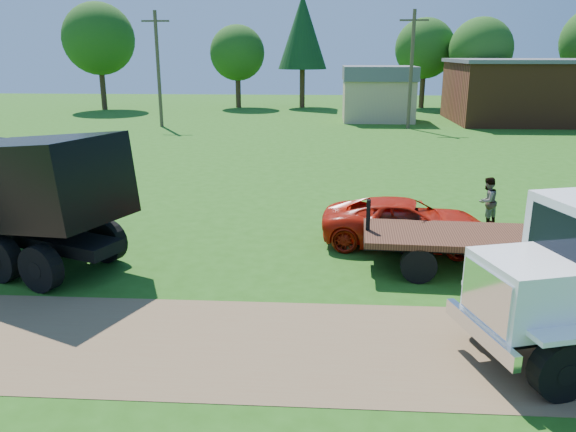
{
  "coord_description": "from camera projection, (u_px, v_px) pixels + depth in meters",
  "views": [
    {
      "loc": [
        -0.8,
        -10.54,
        5.99
      ],
      "look_at": [
        -1.71,
        4.28,
        1.6
      ],
      "focal_mm": 35.0,
      "sensor_mm": 36.0,
      "label": 1
    }
  ],
  "objects": [
    {
      "name": "ground",
      "position": [
        357.0,
        348.0,
        11.74
      ],
      "size": [
        140.0,
        140.0,
        0.0
      ],
      "primitive_type": "plane",
      "color": "#245412",
      "rests_on": "ground"
    },
    {
      "name": "dirt_track",
      "position": [
        357.0,
        348.0,
        11.74
      ],
      "size": [
        120.0,
        4.2,
        0.01
      ],
      "primitive_type": "cube",
      "color": "brown",
      "rests_on": "ground"
    },
    {
      "name": "orange_pickup",
      "position": [
        407.0,
        223.0,
        17.75
      ],
      "size": [
        5.6,
        3.16,
        1.48
      ],
      "primitive_type": "imported",
      "rotation": [
        0.0,
        0.0,
        1.43
      ],
      "color": "red",
      "rests_on": "ground"
    },
    {
      "name": "flatbed_trailer",
      "position": [
        504.0,
        243.0,
        15.55
      ],
      "size": [
        7.86,
        2.76,
        1.98
      ],
      "rotation": [
        0.0,
        0.0,
        -0.06
      ],
      "color": "#331910",
      "rests_on": "ground"
    },
    {
      "name": "spectator_b",
      "position": [
        487.0,
        201.0,
        19.84
      ],
      "size": [
        1.07,
        1.05,
        1.73
      ],
      "primitive_type": "imported",
      "rotation": [
        0.0,
        0.0,
        3.85
      ],
      "color": "#999999",
      "rests_on": "ground"
    },
    {
      "name": "brick_building",
      "position": [
        542.0,
        91.0,
        48.2
      ],
      "size": [
        15.4,
        10.4,
        5.3
      ],
      "color": "brown",
      "rests_on": "ground"
    },
    {
      "name": "tan_shed",
      "position": [
        378.0,
        93.0,
        49.1
      ],
      "size": [
        6.2,
        5.4,
        4.7
      ],
      "color": "tan",
      "rests_on": "ground"
    },
    {
      "name": "utility_poles",
      "position": [
        411.0,
        68.0,
        43.55
      ],
      "size": [
        42.2,
        0.28,
        9.0
      ],
      "color": "brown",
      "rests_on": "ground"
    },
    {
      "name": "tree_row",
      "position": [
        351.0,
        43.0,
        57.66
      ],
      "size": [
        57.33,
        10.86,
        11.76
      ],
      "color": "#352715",
      "rests_on": "ground"
    }
  ]
}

